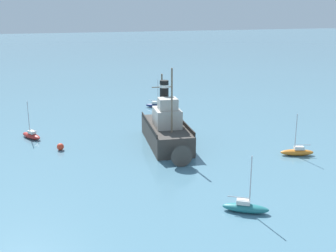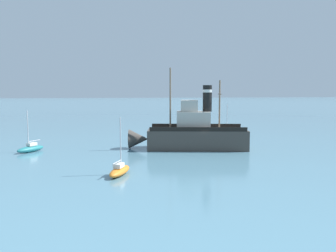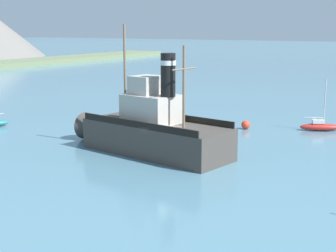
# 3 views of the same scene
# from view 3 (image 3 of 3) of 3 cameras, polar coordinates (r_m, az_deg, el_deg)

# --- Properties ---
(ground_plane) EXTENTS (600.00, 600.00, 0.00)m
(ground_plane) POSITION_cam_3_polar(r_m,az_deg,el_deg) (38.35, -0.70, -3.71)
(ground_plane) COLOR teal
(old_tugboat) EXTENTS (6.47, 14.77, 9.90)m
(old_tugboat) POSITION_cam_3_polar(r_m,az_deg,el_deg) (39.93, -1.98, -0.42)
(old_tugboat) COLOR #423D38
(old_tugboat) RESTS_ON ground
(sailboat_red) EXTENTS (2.66, 3.90, 4.90)m
(sailboat_red) POSITION_cam_3_polar(r_m,az_deg,el_deg) (50.69, 16.50, -0.02)
(sailboat_red) COLOR #B22823
(sailboat_red) RESTS_ON ground
(mooring_buoy) EXTENTS (0.84, 0.84, 0.84)m
(mooring_buoy) POSITION_cam_3_polar(r_m,az_deg,el_deg) (49.92, 8.61, 0.14)
(mooring_buoy) COLOR red
(mooring_buoy) RESTS_ON ground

